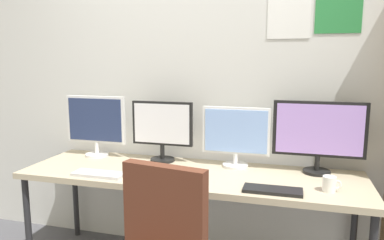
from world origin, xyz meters
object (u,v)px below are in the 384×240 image
Objects in this scene: desk at (190,179)px; laptop_closed at (170,174)px; monitor_far_right at (319,133)px; keyboard_right at (273,190)px; monitor_far_left at (96,123)px; monitor_center_left at (162,128)px; monitor_center_right at (236,135)px; coffee_mug at (330,184)px; keyboard_left at (98,174)px; computer_mouse at (202,181)px.

desk is 0.17m from laptop_closed.
keyboard_right is (-0.26, -0.44, -0.26)m from monitor_far_right.
monitor_far_left is 1.65m from monitor_far_right.
monitor_far_right reaches higher than monitor_center_left.
monitor_far_left reaches higher than monitor_center_right.
monitor_far_left is 4.59× the size of coffee_mug.
monitor_center_left is at bearing 57.16° from keyboard_left.
monitor_center_left is (-0.27, 0.21, 0.30)m from desk.
monitor_center_right is at bearing -0.00° from monitor_far_left.
coffee_mug reaches higher than laptop_closed.
laptop_closed is at bearing 178.95° from coffee_mug.
desk is 4.83× the size of monitor_center_right.
monitor_far_left is 1.42× the size of keyboard_left.
monitor_center_left is 0.78× the size of monitor_far_right.
monitor_center_right is at bearing -179.99° from monitor_far_right.
monitor_center_right is 0.80× the size of monitor_far_right.
monitor_center_left reaches higher than coffee_mug.
keyboard_right is at bearing -4.89° from computer_mouse.
desk is at bearing 124.11° from computer_mouse.
monitor_far_right is at bearing 0.01° from monitor_center_left.
keyboard_right reaches higher than desk.
coffee_mug is (1.70, -0.35, -0.22)m from monitor_far_left.
keyboard_left is (-0.29, -0.44, -0.24)m from monitor_center_left.
laptop_closed reaches higher than desk.
computer_mouse is 0.30× the size of laptop_closed.
keyboard_left is 1.44m from coffee_mug.
monitor_center_right reaches higher than laptop_closed.
monitor_far_right reaches higher than computer_mouse.
monitor_far_right is at bearing 30.34° from computer_mouse.
computer_mouse is at bearing -149.66° from monitor_far_right.
keyboard_left is 1.07× the size of laptop_closed.
desk is 0.91m from monitor_far_left.
monitor_far_right is (0.82, 0.21, 0.32)m from desk.
keyboard_right is (1.12, 0.00, 0.00)m from keyboard_left.
keyboard_right is at bearing -17.73° from monitor_far_left.
laptop_closed is (0.17, -0.33, -0.24)m from monitor_center_left.
keyboard_right is (0.56, -0.23, 0.06)m from desk.
laptop_closed is (-0.93, -0.33, -0.26)m from monitor_far_right.
keyboard_left is 1.02× the size of keyboard_right.
laptop_closed is at bearing -62.40° from monitor_center_left.
monitor_center_left is 0.44m from laptop_closed.
monitor_far_right reaches higher than monitor_center_right.
monitor_center_left reaches higher than desk.
coffee_mug is at bearing -30.02° from monitor_center_right.
monitor_far_left is (-0.82, 0.21, 0.31)m from desk.
keyboard_left is at bearing -152.08° from monitor_center_right.
monitor_far_right reaches higher than keyboard_right.
laptop_closed reaches higher than keyboard_left.
monitor_far_left is at bearing 165.55° from desk.
desk is 6.80× the size of keyboard_right.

